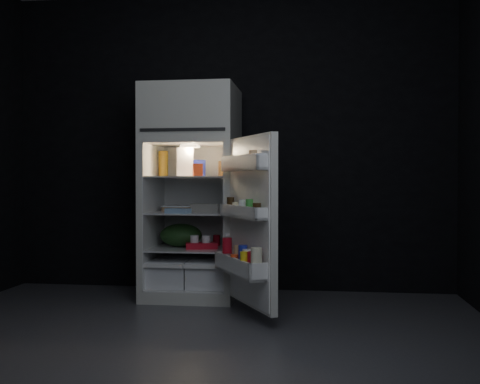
# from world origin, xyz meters

# --- Properties ---
(floor) EXTENTS (4.00, 3.40, 0.00)m
(floor) POSITION_xyz_m (0.00, 0.00, 0.00)
(floor) COLOR #48484D
(floor) RESTS_ON ground
(wall_back) EXTENTS (4.00, 0.00, 2.70)m
(wall_back) POSITION_xyz_m (0.00, 1.70, 1.35)
(wall_back) COLOR black
(wall_back) RESTS_ON ground
(wall_front) EXTENTS (4.00, 0.00, 2.70)m
(wall_front) POSITION_xyz_m (0.00, -1.70, 1.35)
(wall_front) COLOR black
(wall_front) RESTS_ON ground
(refrigerator) EXTENTS (0.76, 0.71, 1.78)m
(refrigerator) POSITION_xyz_m (-0.26, 1.32, 0.96)
(refrigerator) COLOR silver
(refrigerator) RESTS_ON ground
(fridge_door) EXTENTS (0.52, 0.72, 1.22)m
(fridge_door) POSITION_xyz_m (0.30, 0.61, 0.69)
(fridge_door) COLOR silver
(fridge_door) RESTS_ON ground
(milk_jug) EXTENTS (0.16, 0.16, 0.24)m
(milk_jug) POSITION_xyz_m (-0.31, 1.28, 1.15)
(milk_jug) COLOR white
(milk_jug) RESTS_ON refrigerator
(mayo_jar) EXTENTS (0.13, 0.13, 0.14)m
(mayo_jar) POSITION_xyz_m (-0.21, 1.38, 1.10)
(mayo_jar) COLOR #1E28A3
(mayo_jar) RESTS_ON refrigerator
(jam_jar) EXTENTS (0.12, 0.12, 0.13)m
(jam_jar) POSITION_xyz_m (0.00, 1.33, 1.09)
(jam_jar) COLOR black
(jam_jar) RESTS_ON refrigerator
(amber_bottle) EXTENTS (0.09, 0.09, 0.22)m
(amber_bottle) POSITION_xyz_m (-0.53, 1.37, 1.14)
(amber_bottle) COLOR #BD851E
(amber_bottle) RESTS_ON refrigerator
(small_carton) EXTENTS (0.09, 0.08, 0.10)m
(small_carton) POSITION_xyz_m (-0.17, 1.08, 1.08)
(small_carton) COLOR #E1431A
(small_carton) RESTS_ON refrigerator
(egg_carton) EXTENTS (0.29, 0.20, 0.07)m
(egg_carton) POSITION_xyz_m (-0.12, 1.24, 0.76)
(egg_carton) COLOR gray
(egg_carton) RESTS_ON refrigerator
(pie) EXTENTS (0.37, 0.37, 0.04)m
(pie) POSITION_xyz_m (-0.39, 1.34, 0.75)
(pie) COLOR tan
(pie) RESTS_ON refrigerator
(flat_package) EXTENTS (0.21, 0.14, 0.04)m
(flat_package) POSITION_xyz_m (-0.32, 1.03, 0.75)
(flat_package) COLOR #82A6C9
(flat_package) RESTS_ON refrigerator
(wrapped_pkg) EXTENTS (0.13, 0.12, 0.05)m
(wrapped_pkg) POSITION_xyz_m (-0.11, 1.47, 0.75)
(wrapped_pkg) COLOR beige
(wrapped_pkg) RESTS_ON refrigerator
(produce_bag) EXTENTS (0.38, 0.32, 0.20)m
(produce_bag) POSITION_xyz_m (-0.36, 1.30, 0.52)
(produce_bag) COLOR #193815
(produce_bag) RESTS_ON refrigerator
(yogurt_tray) EXTENTS (0.28, 0.20, 0.05)m
(yogurt_tray) POSITION_xyz_m (-0.16, 1.19, 0.45)
(yogurt_tray) COLOR red
(yogurt_tray) RESTS_ON refrigerator
(small_can_red) EXTENTS (0.07, 0.07, 0.09)m
(small_can_red) POSITION_xyz_m (-0.07, 1.44, 0.47)
(small_can_red) COLOR red
(small_can_red) RESTS_ON refrigerator
(small_can_silver) EXTENTS (0.07, 0.07, 0.09)m
(small_can_silver) POSITION_xyz_m (0.01, 1.45, 0.47)
(small_can_silver) COLOR silver
(small_can_silver) RESTS_ON refrigerator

